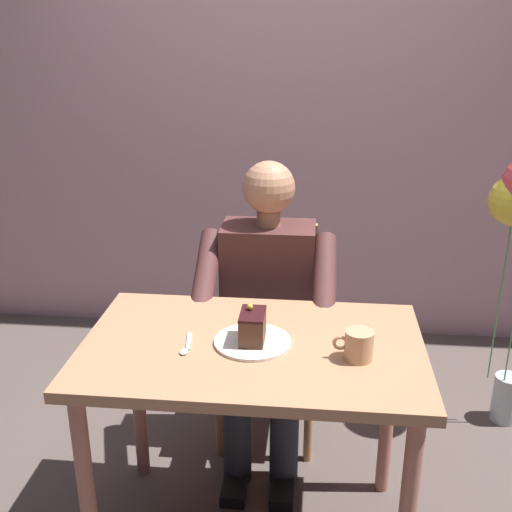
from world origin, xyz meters
TOP-DOWN VIEW (x-y plane):
  - cafe_rear_panel at (0.00, -1.64)m, footprint 6.40×0.12m
  - dining_table at (0.00, 0.00)m, footprint 1.05×0.66m
  - chair at (0.00, -0.67)m, footprint 0.42×0.42m
  - seated_person at (-0.00, -0.49)m, footprint 0.53×0.58m
  - dessert_plate at (-0.00, -0.00)m, footprint 0.24×0.24m
  - cake_slice at (-0.00, -0.00)m, footprint 0.08×0.12m
  - coffee_cup at (-0.32, 0.06)m, footprint 0.12×0.08m
  - dessert_spoon at (0.20, 0.05)m, footprint 0.03×0.14m

SIDE VIEW (x-z plane):
  - chair at x=0.00m, z-range 0.04..0.94m
  - seated_person at x=0.00m, z-range 0.02..1.22m
  - dining_table at x=0.00m, z-range 0.27..1.02m
  - dessert_spoon at x=0.20m, z-range 0.75..0.76m
  - dessert_plate at x=0.00m, z-range 0.75..0.76m
  - coffee_cup at x=-0.32m, z-range 0.75..0.84m
  - cake_slice at x=0.00m, z-range 0.75..0.86m
  - cafe_rear_panel at x=0.00m, z-range 0.00..3.00m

